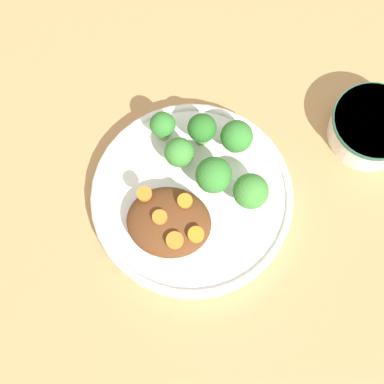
# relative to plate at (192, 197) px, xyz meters

# --- Properties ---
(ground_plane) EXTENTS (4.00, 4.00, 0.00)m
(ground_plane) POSITION_rel_plate_xyz_m (0.00, 0.00, -0.01)
(ground_plane) COLOR tan
(plate) EXTENTS (0.26, 0.26, 0.03)m
(plate) POSITION_rel_plate_xyz_m (0.00, 0.00, 0.00)
(plate) COLOR white
(plate) RESTS_ON ground_plane
(dip_bowl) EXTENTS (0.11, 0.11, 0.05)m
(dip_bowl) POSITION_rel_plate_xyz_m (0.22, 0.13, 0.01)
(dip_bowl) COLOR white
(dip_bowl) RESTS_ON ground_plane
(stew_mound) EXTENTS (0.10, 0.09, 0.03)m
(stew_mound) POSITION_rel_plate_xyz_m (-0.02, -0.04, 0.02)
(stew_mound) COLOR #5B3319
(stew_mound) RESTS_ON plate
(broccoli_floret_0) EXTENTS (0.05, 0.05, 0.06)m
(broccoli_floret_0) POSITION_rel_plate_xyz_m (0.02, 0.02, 0.04)
(broccoli_floret_0) COLOR #759E51
(broccoli_floret_0) RESTS_ON plate
(broccoli_floret_1) EXTENTS (0.04, 0.04, 0.05)m
(broccoli_floret_1) POSITION_rel_plate_xyz_m (0.04, 0.08, 0.04)
(broccoli_floret_1) COLOR #7FA85B
(broccoli_floret_1) RESTS_ON plate
(broccoli_floret_2) EXTENTS (0.04, 0.04, 0.06)m
(broccoli_floret_2) POSITION_rel_plate_xyz_m (0.07, 0.01, 0.04)
(broccoli_floret_2) COLOR #7FA85B
(broccoli_floret_2) RESTS_ON plate
(broccoli_floret_3) EXTENTS (0.03, 0.03, 0.05)m
(broccoli_floret_3) POSITION_rel_plate_xyz_m (-0.05, 0.08, 0.03)
(broccoli_floret_3) COLOR #7FA85B
(broccoli_floret_3) RESTS_ON plate
(broccoli_floret_4) EXTENTS (0.04, 0.04, 0.05)m
(broccoli_floret_4) POSITION_rel_plate_xyz_m (0.00, 0.08, 0.04)
(broccoli_floret_4) COLOR #759E51
(broccoli_floret_4) RESTS_ON plate
(broccoli_floret_5) EXTENTS (0.04, 0.04, 0.05)m
(broccoli_floret_5) POSITION_rel_plate_xyz_m (-0.02, 0.04, 0.04)
(broccoli_floret_5) COLOR #759E51
(broccoli_floret_5) RESTS_ON plate
(carrot_slice_0) EXTENTS (0.02, 0.02, 0.01)m
(carrot_slice_0) POSITION_rel_plate_xyz_m (-0.06, -0.02, 0.04)
(carrot_slice_0) COLOR orange
(carrot_slice_0) RESTS_ON stew_mound
(carrot_slice_1) EXTENTS (0.02, 0.02, 0.01)m
(carrot_slice_1) POSITION_rel_plate_xyz_m (-0.01, -0.07, 0.04)
(carrot_slice_1) COLOR orange
(carrot_slice_1) RESTS_ON stew_mound
(carrot_slice_2) EXTENTS (0.02, 0.02, 0.00)m
(carrot_slice_2) POSITION_rel_plate_xyz_m (-0.03, -0.04, 0.04)
(carrot_slice_2) COLOR orange
(carrot_slice_2) RESTS_ON stew_mound
(carrot_slice_3) EXTENTS (0.02, 0.02, 0.00)m
(carrot_slice_3) POSITION_rel_plate_xyz_m (-0.01, -0.02, 0.04)
(carrot_slice_3) COLOR orange
(carrot_slice_3) RESTS_ON stew_mound
(carrot_slice_4) EXTENTS (0.02, 0.02, 0.01)m
(carrot_slice_4) POSITION_rel_plate_xyz_m (0.01, -0.06, 0.04)
(carrot_slice_4) COLOR orange
(carrot_slice_4) RESTS_ON stew_mound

